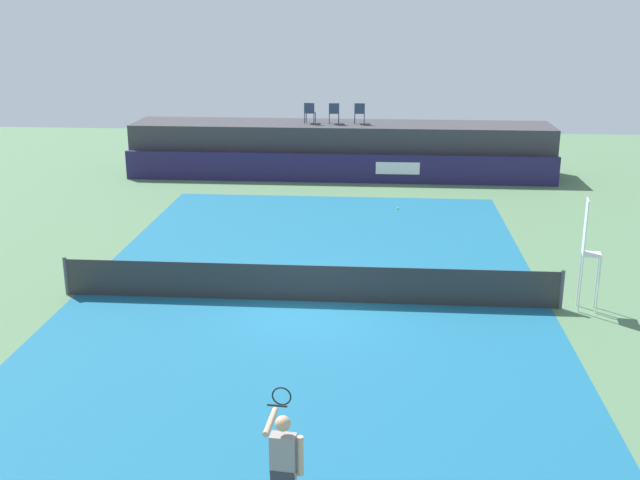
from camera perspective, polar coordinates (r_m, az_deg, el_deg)
The scene contains 13 objects.
ground_plane at distance 22.26m, azimuth -0.17°, elevation -1.70°, with size 48.00×48.00×0.00m, color #4C704C.
court_inner at distance 19.46m, azimuth -0.90°, elevation -4.53°, with size 12.00×22.00×0.00m, color #16597A.
sponsor_wall at distance 32.23m, azimuth 1.38°, elevation 5.31°, with size 18.00×0.22×1.20m.
spectator_platform at distance 33.90m, azimuth 1.54°, elevation 6.76°, with size 18.00×2.80×2.20m, color #38383D.
spectator_chair_far_left at distance 33.62m, azimuth -0.76°, elevation 9.42°, with size 0.47×0.47×0.89m.
spectator_chair_left at distance 33.53m, azimuth 1.04°, elevation 9.40°, with size 0.47×0.47×0.89m.
spectator_chair_center at distance 33.56m, azimuth 2.93°, elevation 9.39°, with size 0.45×0.45×0.89m.
umpire_chair at distance 19.51m, azimuth 19.11°, elevation -0.50°, with size 0.50×0.50×2.76m.
tennis_net at distance 19.29m, azimuth -0.91°, elevation -3.22°, with size 12.40×0.02×0.95m, color #2D2D2D.
net_post_near at distance 20.78m, azimuth -18.20°, elevation -2.53°, with size 0.10×0.10×1.00m, color #4C4C51.
net_post_far at distance 19.71m, azimuth 17.38°, elevation -3.50°, with size 0.10×0.10×1.00m, color #4C4C51.
tennis_player at distance 11.27m, azimuth -2.69°, elevation -16.34°, with size 0.61×1.17×1.77m.
tennis_ball at distance 28.21m, azimuth 5.75°, elevation 2.35°, with size 0.07×0.07×0.07m, color #D8EA33.
Camera 1 is at (1.74, -18.01, 7.16)m, focal length 43.43 mm.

